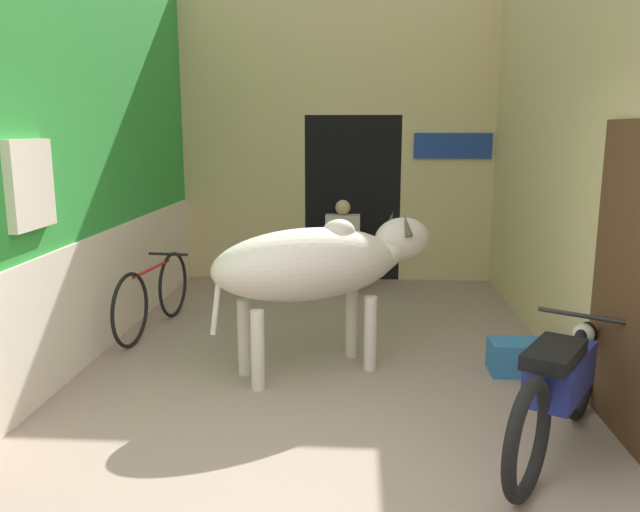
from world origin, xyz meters
TOP-DOWN VIEW (x-y plane):
  - ground_plane at (0.00, 0.00)m, footprint 30.00×30.00m
  - wall_left_shopfront at (-2.17, 2.62)m, footprint 0.25×5.25m
  - wall_back_with_doorway at (0.09, 5.53)m, footprint 4.18×0.93m
  - wall_right_with_door at (2.18, 2.58)m, footprint 0.22×5.25m
  - cow at (-0.02, 1.89)m, footprint 1.98×1.35m
  - motorcycle_near at (1.57, 0.57)m, footprint 1.09×1.69m
  - bicycle at (-1.79, 2.87)m, footprint 0.44×1.72m
  - shopkeeper_seated at (0.10, 4.64)m, footprint 0.44×0.33m
  - plastic_stool at (-0.25, 4.78)m, footprint 0.33×0.33m
  - crate at (1.65, 1.92)m, footprint 0.44×0.32m

SIDE VIEW (x-z plane):
  - ground_plane at x=0.00m, z-range 0.00..0.00m
  - crate at x=1.65m, z-range 0.00..0.28m
  - plastic_stool at x=-0.25m, z-range 0.02..0.43m
  - bicycle at x=-1.79m, z-range 0.00..0.74m
  - motorcycle_near at x=1.57m, z-range 0.05..0.86m
  - shopkeeper_seated at x=0.10m, z-range 0.02..1.18m
  - cow at x=-0.02m, z-range 0.27..1.60m
  - wall_back_with_doorway at x=0.09m, z-range -0.35..3.57m
  - wall_left_shopfront at x=-2.17m, z-range -0.06..3.85m
  - wall_right_with_door at x=2.18m, z-range -0.03..3.89m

